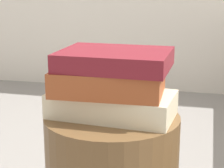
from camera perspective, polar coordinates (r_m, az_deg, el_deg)
book_cream at (r=0.99m, az=-0.15°, el=-2.79°), size 0.31×0.18×0.06m
book_rust at (r=0.96m, az=-0.49°, el=0.39°), size 0.26×0.18×0.06m
book_maroon at (r=0.96m, az=0.45°, el=3.50°), size 0.26×0.20×0.04m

